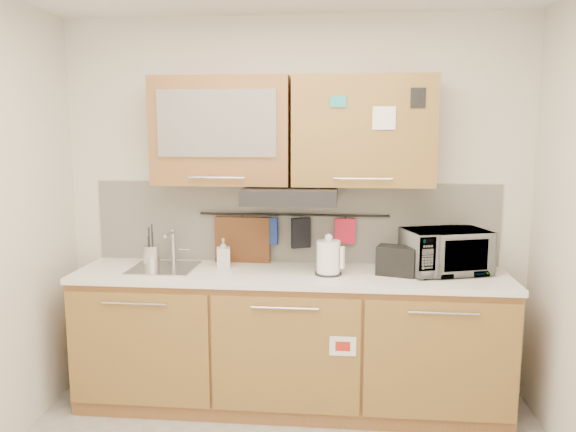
# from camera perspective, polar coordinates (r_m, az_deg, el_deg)

# --- Properties ---
(wall_back) EXTENTS (3.20, 0.00, 3.20)m
(wall_back) POSITION_cam_1_polar(r_m,az_deg,el_deg) (3.91, 0.62, 0.81)
(wall_back) COLOR silver
(wall_back) RESTS_ON ground
(base_cabinet) EXTENTS (2.80, 0.64, 0.88)m
(base_cabinet) POSITION_cam_1_polar(r_m,az_deg,el_deg) (3.84, 0.19, -13.16)
(base_cabinet) COLOR olive
(base_cabinet) RESTS_ON floor
(countertop) EXTENTS (2.82, 0.62, 0.04)m
(countertop) POSITION_cam_1_polar(r_m,az_deg,el_deg) (3.69, 0.19, -6.02)
(countertop) COLOR white
(countertop) RESTS_ON base_cabinet
(backsplash) EXTENTS (2.80, 0.02, 0.56)m
(backsplash) POSITION_cam_1_polar(r_m,az_deg,el_deg) (3.91, 0.61, -0.66)
(backsplash) COLOR silver
(backsplash) RESTS_ON countertop
(upper_cabinets) EXTENTS (1.82, 0.37, 0.70)m
(upper_cabinets) POSITION_cam_1_polar(r_m,az_deg,el_deg) (3.70, 0.32, 8.61)
(upper_cabinets) COLOR olive
(upper_cabinets) RESTS_ON wall_back
(range_hood) EXTENTS (0.60, 0.46, 0.10)m
(range_hood) POSITION_cam_1_polar(r_m,az_deg,el_deg) (3.65, 0.29, 2.15)
(range_hood) COLOR black
(range_hood) RESTS_ON upper_cabinets
(sink) EXTENTS (0.42, 0.40, 0.26)m
(sink) POSITION_cam_1_polar(r_m,az_deg,el_deg) (3.87, -12.45, -5.15)
(sink) COLOR silver
(sink) RESTS_ON countertop
(utensil_rail) EXTENTS (1.30, 0.02, 0.02)m
(utensil_rail) POSITION_cam_1_polar(r_m,az_deg,el_deg) (3.87, 0.56, 0.13)
(utensil_rail) COLOR black
(utensil_rail) RESTS_ON backsplash
(utensil_crock) EXTENTS (0.15, 0.15, 0.29)m
(utensil_crock) POSITION_cam_1_polar(r_m,az_deg,el_deg) (3.93, -13.67, -3.91)
(utensil_crock) COLOR silver
(utensil_crock) RESTS_ON countertop
(kettle) EXTENTS (0.20, 0.19, 0.27)m
(kettle) POSITION_cam_1_polar(r_m,az_deg,el_deg) (3.61, 4.14, -4.32)
(kettle) COLOR white
(kettle) RESTS_ON countertop
(toaster) EXTENTS (0.28, 0.21, 0.19)m
(toaster) POSITION_cam_1_polar(r_m,az_deg,el_deg) (3.66, 11.00, -4.44)
(toaster) COLOR black
(toaster) RESTS_ON countertop
(microwave) EXTENTS (0.59, 0.49, 0.28)m
(microwave) POSITION_cam_1_polar(r_m,az_deg,el_deg) (3.77, 15.69, -3.48)
(microwave) COLOR #999999
(microwave) RESTS_ON countertop
(soap_bottle) EXTENTS (0.10, 0.11, 0.19)m
(soap_bottle) POSITION_cam_1_polar(r_m,az_deg,el_deg) (3.83, -6.58, -3.72)
(soap_bottle) COLOR #999999
(soap_bottle) RESTS_ON countertop
(cutting_board) EXTENTS (0.39, 0.04, 0.48)m
(cutting_board) POSITION_cam_1_polar(r_m,az_deg,el_deg) (3.95, -4.65, -3.56)
(cutting_board) COLOR brown
(cutting_board) RESTS_ON utensil_rail
(oven_mitt) EXTENTS (0.12, 0.05, 0.19)m
(oven_mitt) POSITION_cam_1_polar(r_m,az_deg,el_deg) (3.89, -1.83, -1.52)
(oven_mitt) COLOR navy
(oven_mitt) RESTS_ON utensil_rail
(dark_pouch) EXTENTS (0.14, 0.09, 0.21)m
(dark_pouch) POSITION_cam_1_polar(r_m,az_deg,el_deg) (3.87, 1.31, -1.73)
(dark_pouch) COLOR black
(dark_pouch) RESTS_ON utensil_rail
(pot_holder) EXTENTS (0.14, 0.03, 0.17)m
(pot_holder) POSITION_cam_1_polar(r_m,az_deg,el_deg) (3.86, 5.82, -1.54)
(pot_holder) COLOR red
(pot_holder) RESTS_ON utensil_rail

